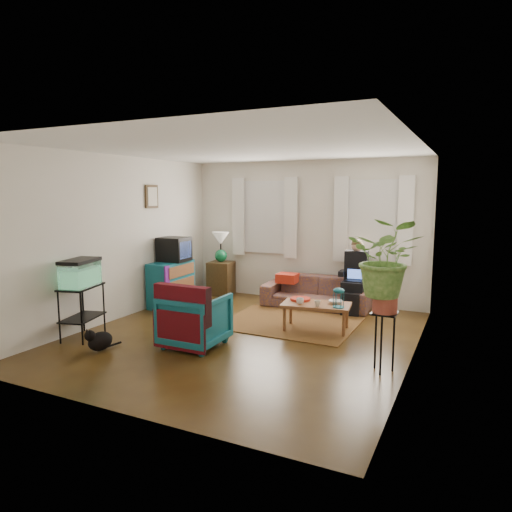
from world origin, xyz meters
The scene contains 31 objects.
floor centered at (0.00, 0.00, 0.00)m, with size 4.50×5.00×0.01m, color #4F2B14.
ceiling centered at (0.00, 0.00, 2.60)m, with size 4.50×5.00×0.01m, color white.
wall_back centered at (0.00, 2.50, 1.30)m, with size 4.50×0.01×2.60m, color silver.
wall_front centered at (0.00, -2.50, 1.30)m, with size 4.50×0.01×2.60m, color silver.
wall_left centered at (-2.25, 0.00, 1.30)m, with size 0.01×5.00×2.60m, color silver.
wall_right centered at (2.25, 0.00, 1.30)m, with size 0.01×5.00×2.60m, color silver.
window_left centered at (-0.80, 2.48, 1.55)m, with size 1.08×0.04×1.38m, color white.
window_right centered at (1.25, 2.48, 1.55)m, with size 1.08×0.04×1.38m, color white.
curtains_left centered at (-0.80, 2.40, 1.55)m, with size 1.36×0.06×1.50m, color white.
curtains_right centered at (1.25, 2.40, 1.55)m, with size 1.36×0.06×1.50m, color white.
picture_frame centered at (-2.21, 0.85, 1.95)m, with size 0.04×0.32×0.40m, color #3D2616.
area_rug centered at (0.34, 0.92, 0.01)m, with size 2.00×1.60×0.01m, color brown.
sofa centered at (0.39, 2.05, 0.37)m, with size 1.87×0.74×0.73m, color brown.
seated_person centered at (1.06, 2.08, 0.56)m, with size 0.47×0.58×1.12m, color black, non-canonical shape.
side_table centered at (-1.65, 2.21, 0.33)m, with size 0.45×0.45×0.66m, color #3F2517.
table_lamp centered at (-1.65, 2.21, 0.94)m, with size 0.34×0.34×0.60m, color white, non-canonical shape.
dresser centered at (-1.99, 1.03, 0.40)m, with size 0.45×0.89×0.80m, color #105260.
crt_tv centered at (-1.98, 1.12, 1.02)m, with size 0.49×0.45×0.43m, color black.
aquarium_stand centered at (-2.00, -1.02, 0.37)m, with size 0.37×0.66×0.74m, color black.
aquarium centered at (-2.00, -1.02, 0.93)m, with size 0.33×0.60×0.39m, color #7FD899.
black_cat centered at (-1.39, -1.32, 0.16)m, with size 0.24×0.37×0.31m, color black.
armchair centered at (-0.40, -0.62, 0.39)m, with size 0.75×0.70×0.77m, color #125A6F.
serape_throw centered at (-0.40, -0.91, 0.55)m, with size 0.78×0.18×0.64m, color #9E0A0A.
coffee_table centered at (0.82, 0.73, 0.20)m, with size 0.98×0.54×0.41m, color brown.
cup_a centered at (0.62, 0.60, 0.45)m, with size 0.11×0.11×0.09m, color white.
cup_b centered at (0.89, 0.57, 0.45)m, with size 0.09×0.09×0.08m, color beige.
bowl centered at (1.08, 0.85, 0.43)m, with size 0.19×0.19×0.05m, color white.
snack_tray centered at (0.54, 0.82, 0.42)m, with size 0.30×0.30×0.04m, color #B21414.
birdcage centered at (1.18, 0.64, 0.55)m, with size 0.16×0.16×0.29m, color #115B6B, non-canonical shape.
plant_stand centered at (2.00, -0.44, 0.35)m, with size 0.29×0.29×0.69m, color black.
potted_plant centered at (2.00, -0.44, 1.17)m, with size 0.79×0.68×0.87m, color #599947.
Camera 1 is at (2.86, -5.52, 2.01)m, focal length 32.00 mm.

